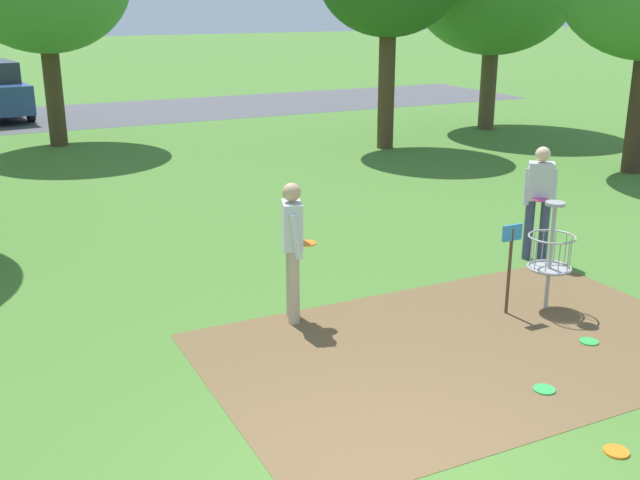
{
  "coord_description": "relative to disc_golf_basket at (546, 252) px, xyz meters",
  "views": [
    {
      "loc": [
        -2.71,
        -4.2,
        3.74
      ],
      "look_at": [
        1.1,
        3.51,
        1.0
      ],
      "focal_mm": 42.6,
      "sensor_mm": 36.0,
      "label": 1
    }
  ],
  "objects": [
    {
      "name": "dirt_tee_pad",
      "position": [
        -1.53,
        -0.51,
        -0.75
      ],
      "size": [
        5.8,
        3.62,
        0.01
      ],
      "primitive_type": "cube",
      "color": "brown",
      "rests_on": "ground"
    },
    {
      "name": "player_foreground_watching",
      "position": [
        1.23,
        1.54,
        0.21
      ],
      "size": [
        0.47,
        0.45,
        1.71
      ],
      "color": "#384260",
      "rests_on": "ground"
    },
    {
      "name": "parking_lot_strip",
      "position": [
        -3.73,
        19.74,
        -0.75
      ],
      "size": [
        36.0,
        6.0,
        0.01
      ],
      "primitive_type": "cube",
      "color": "#4C4C51",
      "rests_on": "ground"
    },
    {
      "name": "frisbee_by_tee",
      "position": [
        -1.43,
        -1.64,
        -0.74
      ],
      "size": [
        0.22,
        0.22,
        0.02
      ],
      "primitive_type": "cylinder",
      "color": "green",
      "rests_on": "ground"
    },
    {
      "name": "disc_golf_basket",
      "position": [
        0.0,
        0.0,
        0.0
      ],
      "size": [
        0.98,
        0.58,
        1.39
      ],
      "color": "#9E9EA3",
      "rests_on": "ground"
    },
    {
      "name": "frisbee_mid_grass",
      "position": [
        -0.19,
        -1.01,
        -0.74
      ],
      "size": [
        0.21,
        0.21,
        0.02
      ],
      "primitive_type": "cylinder",
      "color": "green",
      "rests_on": "ground"
    },
    {
      "name": "player_throwing",
      "position": [
        -2.95,
        1.09,
        0.21
      ],
      "size": [
        0.44,
        0.5,
        1.71
      ],
      "color": "tan",
      "rests_on": "ground"
    },
    {
      "name": "frisbee_far_left",
      "position": [
        -1.63,
        -2.76,
        -0.74
      ],
      "size": [
        0.22,
        0.22,
        0.02
      ],
      "primitive_type": "cylinder",
      "color": "orange",
      "rests_on": "ground"
    }
  ]
}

